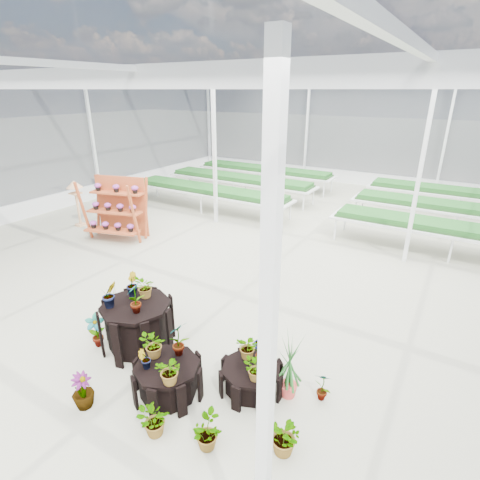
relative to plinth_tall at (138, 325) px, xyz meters
The scene contains 10 objects.
ground_plane 2.21m from the plinth_tall, 79.04° to the left, with size 24.00×24.00×0.00m, color gray.
greenhouse_shell 2.84m from the plinth_tall, 79.04° to the left, with size 18.00×24.00×4.50m, color white, non-canonical shape.
steel_frame 2.84m from the plinth_tall, 79.04° to the left, with size 18.00×24.00×4.50m, color silver, non-canonical shape.
nursery_benches 9.34m from the plinth_tall, 87.46° to the left, with size 16.00×7.00×0.84m, color silver, non-canonical shape.
plinth_tall is the anchor object (origin of this frame).
plinth_mid 1.35m from the plinth_tall, 26.57° to the right, with size 0.99×0.99×0.52m, color black.
plinth_low 2.21m from the plinth_tall, ahead, with size 0.92×0.92×0.41m, color black.
shelf_rack 5.46m from the plinth_tall, 141.65° to the left, with size 1.72×0.91×1.82m, color #9C411F, non-canonical shape.
bird_table 7.17m from the plinth_tall, 150.50° to the left, with size 0.36×0.36×1.52m, color tan, non-canonical shape.
nursery_plants 1.20m from the plinth_tall, ahead, with size 4.40×2.65×1.39m.
Camera 1 is at (3.91, -5.87, 4.20)m, focal length 28.00 mm.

